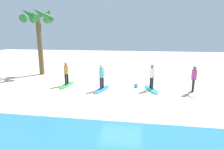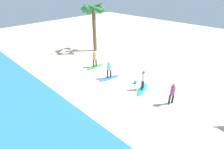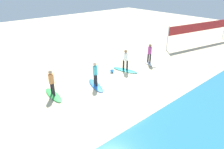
# 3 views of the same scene
# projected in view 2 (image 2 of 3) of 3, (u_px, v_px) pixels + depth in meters

# --- Properties ---
(ground_plane) EXTENTS (60.00, 60.00, 0.00)m
(ground_plane) POSITION_uv_depth(u_px,v_px,m) (108.00, 92.00, 14.10)
(ground_plane) COLOR beige
(surfboard_white) EXTENTS (1.16, 2.17, 0.09)m
(surfboard_white) POSITION_uv_depth(u_px,v_px,m) (170.00, 104.00, 12.59)
(surfboard_white) COLOR white
(surfboard_white) RESTS_ON ground
(surfer_white) EXTENTS (0.32, 0.45, 1.64)m
(surfer_white) POSITION_uv_depth(u_px,v_px,m) (172.00, 93.00, 12.13)
(surfer_white) COLOR #232328
(surfer_white) RESTS_ON surfboard_white
(surfboard_teal) EXTENTS (1.17, 2.17, 0.09)m
(surfboard_teal) POSITION_uv_depth(u_px,v_px,m) (142.00, 89.00, 14.33)
(surfboard_teal) COLOR teal
(surfboard_teal) RESTS_ON ground
(surfer_teal) EXTENTS (0.32, 0.44, 1.64)m
(surfer_teal) POSITION_uv_depth(u_px,v_px,m) (143.00, 79.00, 13.86)
(surfer_teal) COLOR #232328
(surfer_teal) RESTS_ON surfboard_teal
(surfboard_blue) EXTENTS (1.08, 2.17, 0.09)m
(surfboard_blue) POSITION_uv_depth(u_px,v_px,m) (109.00, 78.00, 16.00)
(surfboard_blue) COLOR blue
(surfboard_blue) RESTS_ON ground
(surfer_blue) EXTENTS (0.32, 0.45, 1.64)m
(surfer_blue) POSITION_uv_depth(u_px,v_px,m) (109.00, 68.00, 15.54)
(surfer_blue) COLOR #232328
(surfer_blue) RESTS_ON surfboard_blue
(surfboard_green) EXTENTS (0.69, 2.13, 0.09)m
(surfboard_green) POSITION_uv_depth(u_px,v_px,m) (95.00, 67.00, 18.13)
(surfboard_green) COLOR green
(surfboard_green) RESTS_ON ground
(surfer_green) EXTENTS (0.32, 0.46, 1.64)m
(surfer_green) POSITION_uv_depth(u_px,v_px,m) (95.00, 58.00, 17.67)
(surfer_green) COLOR #232328
(surfer_green) RESTS_ON surfboard_green
(palm_tree) EXTENTS (2.88, 3.03, 5.99)m
(palm_tree) POSITION_uv_depth(u_px,v_px,m) (94.00, 11.00, 20.34)
(palm_tree) COLOR brown
(palm_tree) RESTS_ON ground
(beach_ball) EXTENTS (0.29, 0.29, 0.29)m
(beach_ball) POSITION_uv_depth(u_px,v_px,m) (135.00, 82.00, 15.17)
(beach_ball) COLOR #338CE5
(beach_ball) RESTS_ON ground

